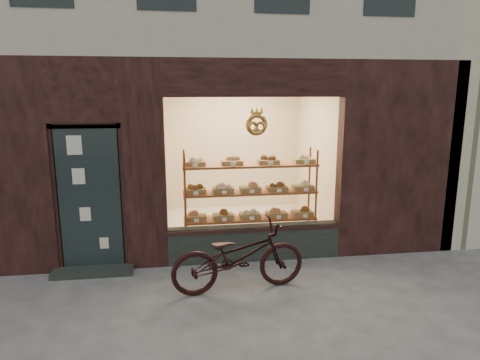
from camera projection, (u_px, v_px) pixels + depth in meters
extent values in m
plane|color=#505051|center=(248.00, 334.00, 4.73)|extent=(90.00, 90.00, 0.00)
cube|color=black|center=(254.00, 242.00, 6.80)|extent=(2.70, 0.25, 0.55)
cube|color=#1D2729|center=(90.00, 199.00, 6.22)|extent=(0.90, 0.04, 2.15)
cube|color=black|center=(93.00, 271.00, 6.28)|extent=(1.15, 0.35, 0.08)
torus|color=gold|center=(256.00, 125.00, 6.31)|extent=(0.33, 0.07, 0.33)
cube|color=brown|center=(250.00, 246.00, 7.26)|extent=(2.20, 0.45, 0.04)
cube|color=brown|center=(250.00, 218.00, 7.15)|extent=(2.20, 0.45, 0.03)
cube|color=brown|center=(250.00, 192.00, 7.06)|extent=(2.20, 0.45, 0.04)
cube|color=brown|center=(250.00, 165.00, 6.97)|extent=(2.20, 0.45, 0.04)
cylinder|color=brown|center=(185.00, 206.00, 6.75)|extent=(0.04, 0.04, 1.70)
cylinder|color=brown|center=(316.00, 201.00, 7.05)|extent=(0.04, 0.04, 1.70)
cylinder|color=brown|center=(185.00, 200.00, 7.13)|extent=(0.04, 0.04, 1.70)
cylinder|color=brown|center=(309.00, 196.00, 7.43)|extent=(0.04, 0.04, 1.70)
cube|color=brown|center=(196.00, 217.00, 7.01)|extent=(0.34, 0.24, 0.07)
sphere|color=#C77F49|center=(196.00, 212.00, 7.00)|extent=(0.11, 0.11, 0.11)
cube|color=white|center=(197.00, 221.00, 6.84)|extent=(0.07, 0.01, 0.05)
cube|color=brown|center=(223.00, 216.00, 7.08)|extent=(0.34, 0.24, 0.07)
sphere|color=brown|center=(223.00, 211.00, 7.06)|extent=(0.11, 0.11, 0.11)
cube|color=white|center=(224.00, 219.00, 6.90)|extent=(0.07, 0.01, 0.05)
cube|color=brown|center=(250.00, 215.00, 7.14)|extent=(0.34, 0.24, 0.07)
sphere|color=beige|center=(250.00, 210.00, 7.12)|extent=(0.11, 0.11, 0.11)
cube|color=white|center=(252.00, 218.00, 6.96)|extent=(0.07, 0.01, 0.05)
cube|color=brown|center=(276.00, 214.00, 7.21)|extent=(0.34, 0.24, 0.07)
sphere|color=#C77F49|center=(276.00, 209.00, 7.19)|extent=(0.11, 0.11, 0.11)
cube|color=white|center=(279.00, 217.00, 7.03)|extent=(0.07, 0.01, 0.05)
cube|color=brown|center=(302.00, 213.00, 7.27)|extent=(0.34, 0.24, 0.07)
sphere|color=brown|center=(302.00, 208.00, 7.25)|extent=(0.11, 0.11, 0.11)
cube|color=white|center=(305.00, 216.00, 7.09)|extent=(0.08, 0.01, 0.05)
cube|color=brown|center=(195.00, 191.00, 6.92)|extent=(0.34, 0.24, 0.07)
sphere|color=brown|center=(195.00, 186.00, 6.90)|extent=(0.11, 0.11, 0.11)
cube|color=white|center=(196.00, 193.00, 6.74)|extent=(0.07, 0.01, 0.06)
cube|color=brown|center=(223.00, 190.00, 6.98)|extent=(0.34, 0.24, 0.07)
sphere|color=beige|center=(223.00, 185.00, 6.97)|extent=(0.11, 0.11, 0.11)
cube|color=white|center=(224.00, 192.00, 6.81)|extent=(0.07, 0.01, 0.06)
cube|color=brown|center=(250.00, 189.00, 7.05)|extent=(0.34, 0.24, 0.07)
sphere|color=#C77F49|center=(250.00, 184.00, 7.03)|extent=(0.11, 0.11, 0.11)
cube|color=white|center=(252.00, 191.00, 6.87)|extent=(0.07, 0.01, 0.06)
cube|color=brown|center=(277.00, 188.00, 7.11)|extent=(0.34, 0.24, 0.07)
sphere|color=brown|center=(277.00, 183.00, 7.09)|extent=(0.11, 0.11, 0.11)
cube|color=white|center=(279.00, 190.00, 6.93)|extent=(0.07, 0.01, 0.06)
cube|color=brown|center=(303.00, 187.00, 7.18)|extent=(0.34, 0.24, 0.07)
sphere|color=beige|center=(303.00, 182.00, 7.16)|extent=(0.11, 0.11, 0.11)
cube|color=white|center=(306.00, 190.00, 7.00)|extent=(0.08, 0.01, 0.06)
cube|color=brown|center=(195.00, 163.00, 6.83)|extent=(0.34, 0.24, 0.07)
sphere|color=beige|center=(195.00, 158.00, 6.81)|extent=(0.11, 0.11, 0.11)
cube|color=white|center=(195.00, 165.00, 6.65)|extent=(0.07, 0.01, 0.06)
cube|color=brown|center=(232.00, 162.00, 6.91)|extent=(0.34, 0.24, 0.07)
sphere|color=#C77F49|center=(232.00, 157.00, 6.89)|extent=(0.11, 0.11, 0.11)
cube|color=white|center=(233.00, 164.00, 6.73)|extent=(0.08, 0.01, 0.06)
cube|color=brown|center=(268.00, 162.00, 7.00)|extent=(0.34, 0.24, 0.07)
sphere|color=brown|center=(268.00, 156.00, 6.98)|extent=(0.11, 0.11, 0.11)
cube|color=white|center=(271.00, 163.00, 6.82)|extent=(0.07, 0.01, 0.06)
cube|color=brown|center=(304.00, 161.00, 7.08)|extent=(0.34, 0.24, 0.07)
sphere|color=beige|center=(304.00, 156.00, 7.06)|extent=(0.11, 0.11, 0.11)
cube|color=white|center=(307.00, 162.00, 6.90)|extent=(0.08, 0.01, 0.06)
imported|color=black|center=(239.00, 256.00, 5.70)|extent=(1.88, 0.85, 0.95)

